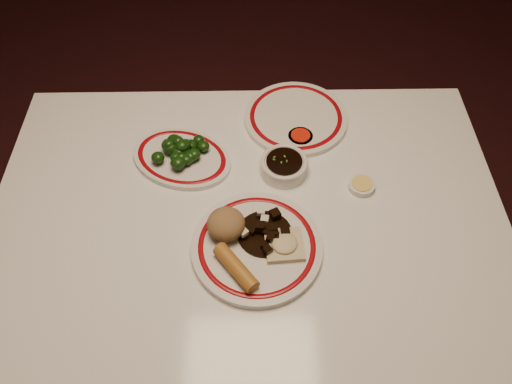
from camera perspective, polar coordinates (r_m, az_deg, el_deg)
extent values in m
plane|color=black|center=(1.81, -0.62, -16.81)|extent=(7.00, 7.00, 0.00)
cube|color=white|center=(1.16, -0.93, -4.11)|extent=(1.20, 0.90, 0.04)
cylinder|color=black|center=(1.78, -18.53, -0.20)|extent=(0.06, 0.06, 0.71)
cylinder|color=black|center=(1.77, 16.90, 0.24)|extent=(0.06, 0.06, 0.71)
cylinder|color=silver|center=(1.10, 0.10, -6.29)|extent=(0.38, 0.38, 0.02)
torus|color=maroon|center=(1.09, 0.10, -6.05)|extent=(0.33, 0.33, 0.00)
ellipsoid|color=olive|center=(1.08, -3.45, -3.67)|extent=(0.08, 0.08, 0.06)
cylinder|color=#B0722B|center=(1.04, -2.31, -8.60)|extent=(0.10, 0.12, 0.03)
cube|color=beige|center=(1.08, 3.24, -6.08)|extent=(0.09, 0.09, 0.01)
ellipsoid|color=beige|center=(1.08, 3.26, -5.82)|extent=(0.06, 0.06, 0.02)
cylinder|color=black|center=(1.10, 1.01, -4.80)|extent=(0.12, 0.12, 0.00)
cube|color=black|center=(1.08, 1.04, -6.11)|extent=(0.02, 0.02, 0.02)
cube|color=black|center=(1.10, 1.27, -3.98)|extent=(0.02, 0.02, 0.01)
cube|color=black|center=(1.10, -0.51, -4.48)|extent=(0.02, 0.02, 0.02)
cube|color=black|center=(1.09, 1.99, -4.22)|extent=(0.02, 0.02, 0.02)
cube|color=black|center=(1.09, 3.32, -4.57)|extent=(0.02, 0.02, 0.02)
cube|color=black|center=(1.09, 1.17, -4.65)|extent=(0.02, 0.02, 0.01)
cube|color=black|center=(1.07, 1.37, -6.70)|extent=(0.02, 0.02, 0.02)
cube|color=black|center=(1.09, 2.21, -5.13)|extent=(0.02, 0.02, 0.02)
cube|color=black|center=(1.10, 1.22, -4.14)|extent=(0.02, 0.02, 0.02)
cube|color=black|center=(1.08, 1.65, -5.31)|extent=(0.02, 0.02, 0.02)
cube|color=black|center=(1.09, 0.41, -3.98)|extent=(0.02, 0.02, 0.02)
cube|color=black|center=(1.09, 1.84, -4.76)|extent=(0.02, 0.02, 0.02)
cube|color=black|center=(1.12, 2.18, -2.61)|extent=(0.03, 0.03, 0.02)
cube|color=beige|center=(1.10, 1.00, -3.12)|extent=(0.02, 0.02, 0.01)
cube|color=beige|center=(1.11, 0.58, -2.27)|extent=(0.02, 0.02, 0.01)
cube|color=beige|center=(1.08, -1.43, -4.61)|extent=(0.02, 0.02, 0.01)
torus|color=maroon|center=(1.26, -8.50, 4.05)|extent=(0.29, 0.29, 0.00)
cylinder|color=#23471C|center=(1.26, -8.23, 4.69)|extent=(0.01, 0.01, 0.01)
ellipsoid|color=#14380E|center=(1.25, -8.32, 5.21)|extent=(0.04, 0.04, 0.03)
cylinder|color=#23471C|center=(1.24, -7.89, 3.28)|extent=(0.01, 0.01, 0.01)
ellipsoid|color=#14380E|center=(1.23, -7.95, 3.69)|extent=(0.03, 0.03, 0.02)
cylinder|color=#23471C|center=(1.25, -8.26, 4.21)|extent=(0.01, 0.01, 0.01)
ellipsoid|color=#14380E|center=(1.24, -8.35, 4.75)|extent=(0.03, 0.03, 0.03)
cylinder|color=#23471C|center=(1.24, -7.00, 3.85)|extent=(0.01, 0.01, 0.01)
ellipsoid|color=#14380E|center=(1.23, -7.07, 4.33)|extent=(0.03, 0.03, 0.03)
cylinder|color=#23471C|center=(1.27, -7.40, 4.89)|extent=(0.01, 0.01, 0.01)
ellipsoid|color=#14380E|center=(1.26, -7.46, 5.32)|extent=(0.03, 0.03, 0.03)
cylinder|color=#23471C|center=(1.27, -9.82, 4.76)|extent=(0.01, 0.01, 0.01)
ellipsoid|color=#14380E|center=(1.26, -9.93, 5.30)|extent=(0.04, 0.04, 0.03)
cylinder|color=#23471C|center=(1.25, -11.04, 3.43)|extent=(0.01, 0.01, 0.01)
ellipsoid|color=#14380E|center=(1.24, -11.16, 3.90)|extent=(0.03, 0.03, 0.03)
cylinder|color=#23471C|center=(1.27, -8.98, 4.78)|extent=(0.01, 0.01, 0.01)
ellipsoid|color=#14380E|center=(1.26, -9.08, 5.30)|extent=(0.04, 0.04, 0.03)
cylinder|color=#23471C|center=(1.24, -8.46, 3.60)|extent=(0.01, 0.01, 0.01)
ellipsoid|color=#14380E|center=(1.23, -8.53, 4.03)|extent=(0.03, 0.03, 0.02)
cylinder|color=#23471C|center=(1.27, -9.38, 4.72)|extent=(0.01, 0.01, 0.01)
ellipsoid|color=#14380E|center=(1.26, -9.47, 5.18)|extent=(0.03, 0.03, 0.02)
cylinder|color=#23471C|center=(1.24, -9.11, 3.49)|extent=(0.01, 0.01, 0.01)
ellipsoid|color=#14380E|center=(1.23, -9.20, 3.94)|extent=(0.03, 0.03, 0.02)
cylinder|color=#23471C|center=(1.27, -6.50, 5.47)|extent=(0.01, 0.01, 0.01)
ellipsoid|color=#14380E|center=(1.26, -6.56, 5.94)|extent=(0.03, 0.03, 0.02)
cylinder|color=#23471C|center=(1.25, -8.67, 4.06)|extent=(0.01, 0.01, 0.01)
ellipsoid|color=#14380E|center=(1.24, -8.77, 4.60)|extent=(0.04, 0.04, 0.03)
cylinder|color=#23471C|center=(1.24, -7.39, 3.66)|extent=(0.01, 0.01, 0.01)
ellipsoid|color=#14380E|center=(1.23, -7.46, 4.08)|extent=(0.03, 0.03, 0.03)
cylinder|color=#23471C|center=(1.26, -8.35, 4.35)|extent=(0.01, 0.01, 0.01)
ellipsoid|color=#14380E|center=(1.24, -8.44, 4.86)|extent=(0.03, 0.03, 0.03)
cylinder|color=#23471C|center=(1.26, -5.99, 4.81)|extent=(0.01, 0.01, 0.01)
ellipsoid|color=#14380E|center=(1.25, -6.04, 5.22)|extent=(0.03, 0.03, 0.02)
cylinder|color=#23471C|center=(1.23, -8.83, 2.78)|extent=(0.01, 0.01, 0.01)
ellipsoid|color=#14380E|center=(1.22, -8.92, 3.30)|extent=(0.04, 0.04, 0.03)
cylinder|color=#23471C|center=(1.27, -9.65, 4.58)|extent=(0.01, 0.01, 0.01)
ellipsoid|color=#14380E|center=(1.25, -9.76, 5.11)|extent=(0.04, 0.04, 0.03)
cylinder|color=#23471C|center=(1.28, -9.23, 5.32)|extent=(0.01, 0.01, 0.01)
ellipsoid|color=#14380E|center=(1.27, -9.32, 5.79)|extent=(0.03, 0.03, 0.03)
ellipsoid|color=#14380E|center=(1.24, -8.07, 5.41)|extent=(0.03, 0.03, 0.02)
ellipsoid|color=#14380E|center=(1.25, -9.94, 5.44)|extent=(0.03, 0.03, 0.02)
ellipsoid|color=#14380E|center=(1.24, -8.67, 4.95)|extent=(0.03, 0.03, 0.03)
ellipsoid|color=#14380E|center=(1.24, -8.60, 5.09)|extent=(0.03, 0.03, 0.02)
ellipsoid|color=#14380E|center=(1.23, -8.45, 5.28)|extent=(0.03, 0.03, 0.03)
ellipsoid|color=#14380E|center=(1.26, -9.34, 5.83)|extent=(0.04, 0.04, 0.03)
ellipsoid|color=#14380E|center=(1.25, -9.08, 5.73)|extent=(0.03, 0.03, 0.03)
ellipsoid|color=#14380E|center=(1.24, -8.90, 5.79)|extent=(0.03, 0.03, 0.02)
cylinder|color=silver|center=(1.22, 3.20, 2.88)|extent=(0.11, 0.11, 0.04)
cylinder|color=black|center=(1.20, 3.25, 3.52)|extent=(0.09, 0.09, 0.00)
cylinder|color=silver|center=(1.30, 5.09, 6.19)|extent=(0.06, 0.06, 0.02)
cylinder|color=red|center=(1.30, 5.12, 6.48)|extent=(0.05, 0.05, 0.00)
cylinder|color=silver|center=(1.22, 11.96, 0.72)|extent=(0.06, 0.06, 0.02)
cylinder|color=#E6CB5F|center=(1.21, 12.04, 1.00)|extent=(0.05, 0.05, 0.00)
cylinder|color=silver|center=(1.35, 4.56, 8.42)|extent=(0.29, 0.29, 0.02)
torus|color=maroon|center=(1.35, 4.58, 8.67)|extent=(0.25, 0.25, 0.00)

